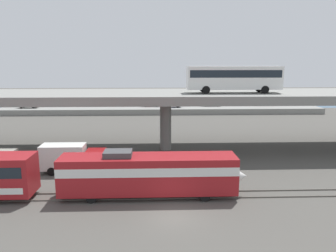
% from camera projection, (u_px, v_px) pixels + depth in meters
% --- Properties ---
extents(ground_plane, '(260.00, 260.00, 0.00)m').
position_uv_depth(ground_plane, '(174.00, 216.00, 25.74)').
color(ground_plane, '#4C4944').
extents(rail_strip_near, '(110.00, 0.12, 0.12)m').
position_uv_depth(rail_strip_near, '(172.00, 198.00, 28.92)').
color(rail_strip_near, '#59544C').
rests_on(rail_strip_near, ground_plane).
extents(rail_strip_far, '(110.00, 0.12, 0.12)m').
position_uv_depth(rail_strip_far, '(171.00, 192.00, 30.39)').
color(rail_strip_far, '#59544C').
rests_on(rail_strip_far, ground_plane).
extents(train_locomotive, '(16.40, 3.04, 4.18)m').
position_uv_depth(train_locomotive, '(157.00, 172.00, 29.20)').
color(train_locomotive, maroon).
rests_on(train_locomotive, ground_plane).
extents(highway_overpass, '(96.00, 12.19, 7.77)m').
position_uv_depth(highway_overpass, '(166.00, 97.00, 44.02)').
color(highway_overpass, gray).
rests_on(highway_overpass, ground_plane).
extents(transit_bus_on_overpass, '(12.00, 2.68, 3.40)m').
position_uv_depth(transit_bus_on_overpass, '(234.00, 77.00, 42.57)').
color(transit_bus_on_overpass, silver).
rests_on(transit_bus_on_overpass, highway_overpass).
extents(service_truck_west, '(6.80, 2.46, 3.04)m').
position_uv_depth(service_truck_west, '(72.00, 157.00, 35.75)').
color(service_truck_west, maroon).
rests_on(service_truck_west, ground_plane).
extents(pier_parking_lot, '(74.19, 11.04, 1.30)m').
position_uv_depth(pier_parking_lot, '(161.00, 109.00, 79.58)').
color(pier_parking_lot, gray).
rests_on(pier_parking_lot, ground_plane).
extents(parked_car_0, '(4.42, 1.86, 1.50)m').
position_uv_depth(parked_car_0, '(28.00, 105.00, 76.34)').
color(parked_car_0, '#9E998C').
rests_on(parked_car_0, pier_parking_lot).
extents(parked_car_1, '(4.18, 1.98, 1.50)m').
position_uv_depth(parked_car_1, '(120.00, 102.00, 81.59)').
color(parked_car_1, '#B7B7BC').
rests_on(parked_car_1, pier_parking_lot).
extents(parked_car_2, '(4.53, 1.91, 1.50)m').
position_uv_depth(parked_car_2, '(211.00, 103.00, 79.66)').
color(parked_car_2, silver).
rests_on(parked_car_2, pier_parking_lot).
extents(parked_car_3, '(4.31, 1.85, 1.50)m').
position_uv_depth(parked_car_3, '(172.00, 104.00, 77.56)').
color(parked_car_3, navy).
rests_on(parked_car_3, pier_parking_lot).
extents(parked_car_4, '(4.66, 1.93, 1.50)m').
position_uv_depth(parked_car_4, '(264.00, 102.00, 80.96)').
color(parked_car_4, maroon).
rests_on(parked_car_4, pier_parking_lot).
extents(parked_car_5, '(4.16, 1.82, 1.50)m').
position_uv_depth(parked_car_5, '(151.00, 103.00, 79.02)').
color(parked_car_5, maroon).
rests_on(parked_car_5, pier_parking_lot).
extents(harbor_water, '(140.00, 36.00, 0.01)m').
position_uv_depth(harbor_water, '(160.00, 101.00, 102.27)').
color(harbor_water, '#385B7A').
rests_on(harbor_water, ground_plane).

